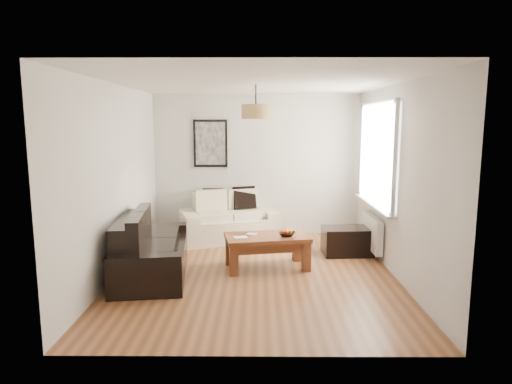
{
  "coord_description": "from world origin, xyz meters",
  "views": [
    {
      "loc": [
        0.05,
        -5.95,
        2.08
      ],
      "look_at": [
        0.0,
        0.6,
        1.05
      ],
      "focal_mm": 31.03,
      "sensor_mm": 36.0,
      "label": 1
    }
  ],
  "objects_px": {
    "coffee_table": "(267,252)",
    "loveseat_cream": "(229,217)",
    "ottoman": "(347,241)",
    "sofa_leather": "(152,246)"
  },
  "relations": [
    {
      "from": "loveseat_cream",
      "to": "ottoman",
      "type": "distance_m",
      "value": 2.14
    },
    {
      "from": "coffee_table",
      "to": "ottoman",
      "type": "distance_m",
      "value": 1.46
    },
    {
      "from": "sofa_leather",
      "to": "ottoman",
      "type": "height_order",
      "value": "sofa_leather"
    },
    {
      "from": "loveseat_cream",
      "to": "coffee_table",
      "type": "relative_size",
      "value": 1.41
    },
    {
      "from": "loveseat_cream",
      "to": "coffee_table",
      "type": "distance_m",
      "value": 1.71
    },
    {
      "from": "coffee_table",
      "to": "ottoman",
      "type": "relative_size",
      "value": 1.54
    },
    {
      "from": "coffee_table",
      "to": "ottoman",
      "type": "height_order",
      "value": "coffee_table"
    },
    {
      "from": "loveseat_cream",
      "to": "sofa_leather",
      "type": "relative_size",
      "value": 0.9
    },
    {
      "from": "sofa_leather",
      "to": "coffee_table",
      "type": "bearing_deg",
      "value": -87.23
    },
    {
      "from": "coffee_table",
      "to": "loveseat_cream",
      "type": "bearing_deg",
      "value": 112.4
    }
  ]
}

